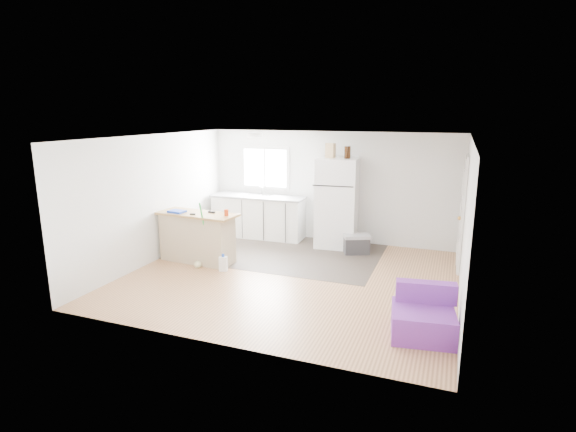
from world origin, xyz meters
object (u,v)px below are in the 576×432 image
at_px(kitchen_cabinets, 259,216).
at_px(cardboard_box, 330,151).
at_px(peninsula, 197,237).
at_px(refrigerator, 337,203).
at_px(purple_seat, 423,318).
at_px(bottle_right, 349,152).
at_px(cooler, 356,244).
at_px(cleaner_jug, 223,264).
at_px(blue_tray, 177,211).
at_px(bottle_left, 346,152).
at_px(mop, 200,255).
at_px(red_cup, 226,213).

relative_size(kitchen_cabinets, cardboard_box, 7.19).
distance_m(peninsula, refrigerator, 2.98).
height_order(refrigerator, purple_seat, refrigerator).
bearing_deg(peninsula, bottle_right, 42.07).
relative_size(kitchen_cabinets, cooler, 3.50).
relative_size(cleaner_jug, blue_tray, 1.06).
relative_size(cooler, blue_tray, 2.05).
relative_size(peninsula, cleaner_jug, 5.00).
relative_size(purple_seat, cleaner_jug, 2.74).
xyz_separation_m(peninsula, bottle_left, (2.40, 1.84, 1.52)).
height_order(kitchen_cabinets, cooler, kitchen_cabinets).
distance_m(refrigerator, mop, 3.07).
xyz_separation_m(cooler, cardboard_box, (-0.67, 0.30, 1.83)).
distance_m(refrigerator, cardboard_box, 1.10).
bearing_deg(cleaner_jug, refrigerator, 42.91).
distance_m(refrigerator, bottle_right, 1.09).
bearing_deg(mop, red_cup, 34.86).
bearing_deg(purple_seat, cooler, 108.22).
height_order(kitchen_cabinets, cardboard_box, cardboard_box).
bearing_deg(cleaner_jug, purple_seat, -31.97).
height_order(cooler, bottle_right, bottle_right).
xyz_separation_m(cooler, bottle_right, (-0.29, 0.33, 1.80)).
bearing_deg(bottle_left, refrigerator, 152.89).
bearing_deg(purple_seat, mop, 154.95).
height_order(mop, bottle_right, bottle_right).
relative_size(peninsula, blue_tray, 5.29).
distance_m(purple_seat, bottle_right, 4.25).
distance_m(blue_tray, bottle_right, 3.59).
bearing_deg(cooler, cardboard_box, 131.45).
height_order(cleaner_jug, red_cup, red_cup).
height_order(cooler, cleaner_jug, cooler).
distance_m(peninsula, cardboard_box, 3.19).
xyz_separation_m(kitchen_cabinets, red_cup, (0.28, -2.02, 0.52)).
height_order(cardboard_box, bottle_right, cardboard_box).
distance_m(red_cup, bottle_left, 2.74).
bearing_deg(peninsula, cardboard_box, 46.38).
distance_m(kitchen_cabinets, bottle_right, 2.58).
bearing_deg(mop, cardboard_box, 50.19).
bearing_deg(cleaner_jug, peninsula, 143.09).
height_order(cardboard_box, bottle_left, cardboard_box).
relative_size(red_cup, blue_tray, 0.40).
xyz_separation_m(kitchen_cabinets, cleaner_jug, (0.35, -2.32, -0.35)).
relative_size(red_cup, cardboard_box, 0.40).
height_order(kitchen_cabinets, purple_seat, kitchen_cabinets).
bearing_deg(peninsula, purple_seat, -15.17).
xyz_separation_m(mop, bottle_right, (2.22, 2.19, 1.77)).
bearing_deg(cardboard_box, refrigerator, 23.52).
distance_m(purple_seat, cardboard_box, 4.41).
relative_size(mop, bottle_left, 4.99).
bearing_deg(bottle_right, peninsula, -142.29).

